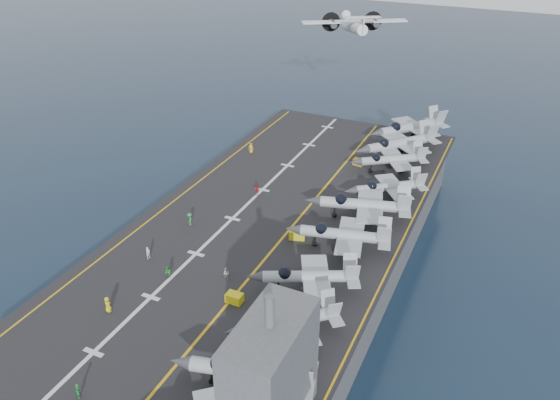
% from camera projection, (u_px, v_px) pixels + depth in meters
% --- Properties ---
extents(ground, '(500.00, 500.00, 0.00)m').
position_uv_depth(ground, '(269.00, 284.00, 84.48)').
color(ground, '#142135').
rests_on(ground, ground).
extents(hull, '(36.00, 90.00, 10.00)m').
position_uv_depth(hull, '(269.00, 258.00, 82.01)').
color(hull, '#56595E').
rests_on(hull, ground).
extents(flight_deck, '(38.00, 92.00, 0.40)m').
position_uv_depth(flight_deck, '(268.00, 229.00, 79.44)').
color(flight_deck, black).
rests_on(flight_deck, hull).
extents(foul_line, '(0.35, 90.00, 0.02)m').
position_uv_depth(foul_line, '(287.00, 232.00, 78.23)').
color(foul_line, gold).
rests_on(foul_line, flight_deck).
extents(landing_centerline, '(0.50, 90.00, 0.02)m').
position_uv_depth(landing_centerline, '(232.00, 219.00, 81.54)').
color(landing_centerline, silver).
rests_on(landing_centerline, flight_deck).
extents(deck_edge_port, '(0.25, 90.00, 0.02)m').
position_uv_depth(deck_edge_port, '(171.00, 203.00, 85.59)').
color(deck_edge_port, gold).
rests_on(deck_edge_port, flight_deck).
extents(deck_edge_stbd, '(0.25, 90.00, 0.02)m').
position_uv_depth(deck_edge_stbd, '(393.00, 259.00, 72.51)').
color(deck_edge_stbd, gold).
rests_on(deck_edge_stbd, flight_deck).
extents(island_superstructure, '(5.00, 10.00, 15.00)m').
position_uv_depth(island_superstructure, '(270.00, 365.00, 46.49)').
color(island_superstructure, '#56595E').
rests_on(island_superstructure, flight_deck).
extents(fighter_jet_1, '(16.46, 12.98, 5.04)m').
position_uv_depth(fighter_jet_1, '(251.00, 371.00, 52.42)').
color(fighter_jet_1, '#8B959B').
rests_on(fighter_jet_1, flight_deck).
extents(fighter_jet_2, '(15.40, 14.91, 4.48)m').
position_uv_depth(fighter_jet_2, '(290.00, 320.00, 59.07)').
color(fighter_jet_2, '#99A3A9').
rests_on(fighter_jet_2, flight_deck).
extents(fighter_jet_3, '(16.24, 14.14, 4.74)m').
position_uv_depth(fighter_jet_3, '(310.00, 275.00, 65.67)').
color(fighter_jet_3, gray).
rests_on(fighter_jet_3, flight_deck).
extents(fighter_jet_4, '(16.17, 12.62, 4.98)m').
position_uv_depth(fighter_jet_4, '(345.00, 234.00, 73.41)').
color(fighter_jet_4, '#919AA0').
rests_on(fighter_jet_4, flight_deck).
extents(fighter_jet_5, '(17.71, 14.15, 5.38)m').
position_uv_depth(fighter_jet_5, '(364.00, 204.00, 80.05)').
color(fighter_jet_5, '#959EA6').
rests_on(fighter_jet_5, flight_deck).
extents(fighter_jet_6, '(15.77, 14.92, 4.56)m').
position_uv_depth(fighter_jet_6, '(389.00, 186.00, 85.70)').
color(fighter_jet_6, '#99A2A8').
rests_on(fighter_jet_6, flight_deck).
extents(fighter_jet_7, '(16.18, 15.01, 4.67)m').
position_uv_depth(fighter_jet_7, '(392.00, 159.00, 94.35)').
color(fighter_jet_7, gray).
rests_on(fighter_jet_7, flight_deck).
extents(fighter_jet_8, '(19.17, 19.63, 5.73)m').
position_uv_depth(fighter_jet_8, '(400.00, 142.00, 99.13)').
color(fighter_jet_8, '#989FA8').
rests_on(fighter_jet_8, flight_deck).
extents(tow_cart_a, '(1.97, 1.28, 1.18)m').
position_uv_depth(tow_cart_a, '(234.00, 298.00, 64.80)').
color(tow_cart_a, yellow).
rests_on(tow_cart_a, flight_deck).
extents(tow_cart_b, '(2.54, 2.05, 1.32)m').
position_uv_depth(tow_cart_b, '(297.00, 234.00, 76.68)').
color(tow_cart_b, yellow).
rests_on(tow_cart_b, flight_deck).
extents(tow_cart_c, '(2.00, 1.49, 1.09)m').
position_uv_depth(tow_cart_c, '(358.00, 162.00, 97.31)').
color(tow_cart_c, gold).
rests_on(tow_cart_c, flight_deck).
extents(crew_0, '(1.41, 1.16, 2.03)m').
position_uv_depth(crew_0, '(108.00, 305.00, 63.11)').
color(crew_0, yellow).
rests_on(crew_0, flight_deck).
extents(crew_1, '(0.80, 1.11, 1.76)m').
position_uv_depth(crew_1, '(148.00, 253.00, 72.33)').
color(crew_1, silver).
rests_on(crew_1, flight_deck).
extents(crew_2, '(1.21, 1.03, 1.71)m').
position_uv_depth(crew_2, '(168.00, 272.00, 68.72)').
color(crew_2, green).
rests_on(crew_2, flight_deck).
extents(crew_3, '(1.19, 1.38, 1.94)m').
position_uv_depth(crew_3, '(190.00, 219.00, 79.58)').
color(crew_3, '#2E873E').
rests_on(crew_3, flight_deck).
extents(crew_4, '(1.39, 1.23, 1.94)m').
position_uv_depth(crew_4, '(257.00, 190.00, 87.31)').
color(crew_4, '#A52021').
rests_on(crew_4, flight_deck).
extents(crew_5, '(1.25, 0.91, 1.92)m').
position_uv_depth(crew_5, '(251.00, 148.00, 101.64)').
color(crew_5, yellow).
rests_on(crew_5, flight_deck).
extents(crew_6, '(1.20, 1.23, 1.72)m').
position_uv_depth(crew_6, '(78.00, 391.00, 52.41)').
color(crew_6, '#1A7B2E').
rests_on(crew_6, flight_deck).
extents(crew_7, '(1.09, 0.88, 1.59)m').
position_uv_depth(crew_7, '(226.00, 273.00, 68.59)').
color(crew_7, silver).
rests_on(crew_7, flight_deck).
extents(transport_plane, '(26.19, 23.92, 5.12)m').
position_uv_depth(transport_plane, '(354.00, 28.00, 112.19)').
color(transport_plane, silver).
extents(fighter_jet_9, '(19.17, 19.63, 5.73)m').
position_uv_depth(fighter_jet_9, '(411.00, 126.00, 105.82)').
color(fighter_jet_9, '#989FA8').
rests_on(fighter_jet_9, flight_deck).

